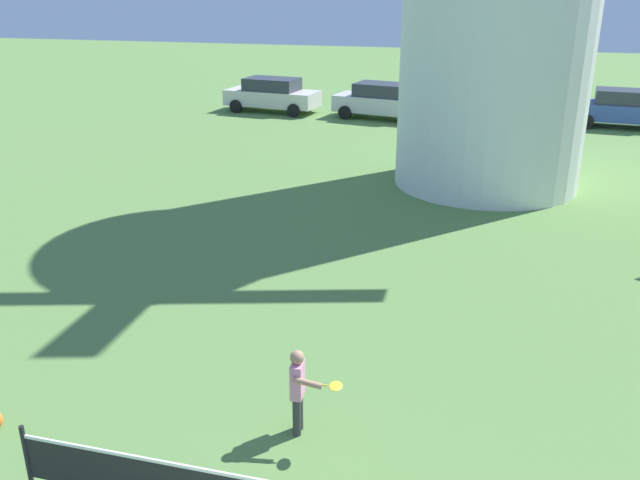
{
  "coord_description": "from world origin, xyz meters",
  "views": [
    {
      "loc": [
        1.6,
        -3.54,
        5.81
      ],
      "look_at": [
        -0.31,
        3.69,
        2.9
      ],
      "focal_mm": 37.71,
      "sensor_mm": 36.0,
      "label": 1
    }
  ],
  "objects_px": {
    "parked_car_cream": "(272,94)",
    "parked_car_black": "(498,106)",
    "player_far": "(299,387)",
    "parked_car_silver": "(382,100)",
    "parked_car_blue": "(622,108)"
  },
  "relations": [
    {
      "from": "parked_car_cream",
      "to": "parked_car_black",
      "type": "bearing_deg",
      "value": -2.29
    },
    {
      "from": "player_far",
      "to": "parked_car_cream",
      "type": "bearing_deg",
      "value": 109.5
    },
    {
      "from": "parked_car_silver",
      "to": "parked_car_blue",
      "type": "xyz_separation_m",
      "value": [
        10.0,
        0.73,
        -0.0
      ]
    },
    {
      "from": "parked_car_cream",
      "to": "parked_car_blue",
      "type": "distance_m",
      "value": 15.28
    },
    {
      "from": "parked_car_cream",
      "to": "parked_car_blue",
      "type": "bearing_deg",
      "value": 1.42
    },
    {
      "from": "player_far",
      "to": "parked_car_blue",
      "type": "xyz_separation_m",
      "value": [
        7.24,
        23.09,
        0.09
      ]
    },
    {
      "from": "player_far",
      "to": "parked_car_black",
      "type": "height_order",
      "value": "parked_car_black"
    },
    {
      "from": "player_far",
      "to": "parked_car_blue",
      "type": "bearing_deg",
      "value": 72.6
    },
    {
      "from": "parked_car_silver",
      "to": "parked_car_black",
      "type": "bearing_deg",
      "value": -0.68
    },
    {
      "from": "parked_car_cream",
      "to": "parked_car_silver",
      "type": "bearing_deg",
      "value": -3.81
    },
    {
      "from": "player_far",
      "to": "parked_car_blue",
      "type": "distance_m",
      "value": 24.2
    },
    {
      "from": "parked_car_cream",
      "to": "parked_car_silver",
      "type": "height_order",
      "value": "same"
    },
    {
      "from": "player_far",
      "to": "parked_car_silver",
      "type": "height_order",
      "value": "parked_car_silver"
    },
    {
      "from": "player_far",
      "to": "parked_car_black",
      "type": "relative_size",
      "value": 0.3
    },
    {
      "from": "parked_car_black",
      "to": "parked_car_blue",
      "type": "bearing_deg",
      "value": 8.87
    }
  ]
}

